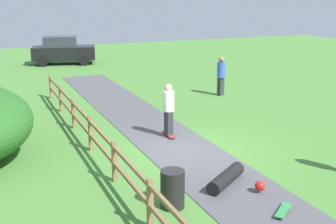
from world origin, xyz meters
TOP-DOWN VIEW (x-y plane):
  - ground_plane at (0.00, 0.00)m, footprint 60.00×60.00m
  - asphalt_path at (0.00, 0.00)m, footprint 2.40×28.00m
  - wooden_fence at (-2.60, 0.00)m, footprint 0.12×18.12m
  - trash_bin at (-1.80, -3.20)m, footprint 0.56×0.56m
  - skater_riding at (0.16, 1.54)m, footprint 0.39×0.80m
  - skater_fallen at (-0.02, -2.73)m, footprint 1.49×1.47m
  - skateboard_loose at (0.35, -4.49)m, footprint 0.75×0.65m
  - bystander_blue at (4.98, 6.38)m, footprint 0.51×0.51m
  - parked_car_black at (-0.15, 19.06)m, footprint 4.49×2.75m

SIDE VIEW (x-z plane):
  - ground_plane at x=0.00m, z-range 0.00..0.00m
  - asphalt_path at x=0.00m, z-range 0.00..0.02m
  - skateboard_loose at x=0.35m, z-range 0.05..0.13m
  - skater_fallen at x=-0.02m, z-range 0.02..0.38m
  - trash_bin at x=-1.80m, z-range 0.00..0.90m
  - wooden_fence at x=-2.60m, z-range 0.12..1.22m
  - parked_car_black at x=-0.15m, z-range 0.00..1.92m
  - bystander_blue at x=4.98m, z-range 0.11..1.97m
  - skater_riding at x=0.16m, z-range 0.13..1.96m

